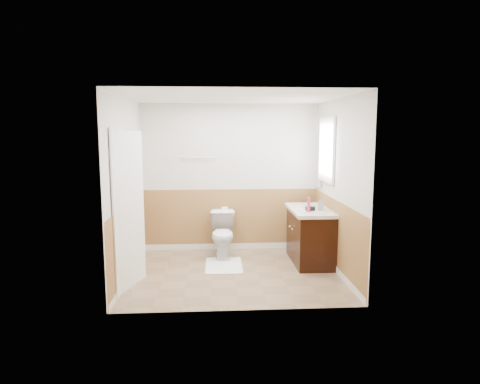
{
  "coord_description": "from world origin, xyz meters",
  "views": [
    {
      "loc": [
        -0.29,
        -5.9,
        2.03
      ],
      "look_at": [
        0.1,
        0.25,
        1.15
      ],
      "focal_mm": 31.67,
      "sensor_mm": 36.0,
      "label": 1
    }
  ],
  "objects": [
    {
      "name": "door_frame",
      "position": [
        -1.48,
        -0.45,
        1.03
      ],
      "size": [
        0.02,
        0.92,
        2.1
      ],
      "primitive_type": "cube",
      "color": "white",
      "rests_on": "wall_left"
    },
    {
      "name": "bath_mat",
      "position": [
        -0.14,
        0.32,
        0.01
      ],
      "size": [
        0.56,
        0.81,
        0.02
      ],
      "primitive_type": "cube",
      "rotation": [
        0.0,
        0.0,
        -0.01
      ],
      "color": "white",
      "rests_on": "floor"
    },
    {
      "name": "tp_holder_bar",
      "position": [
        -0.1,
        1.23,
        0.7
      ],
      "size": [
        0.14,
        0.02,
        0.02
      ],
      "primitive_type": "cylinder",
      "rotation": [
        0.0,
        1.57,
        0.0
      ],
      "color": "silver",
      "rests_on": "wall_back"
    },
    {
      "name": "hair_dryer_body",
      "position": [
        1.16,
        0.29,
        0.89
      ],
      "size": [
        0.14,
        0.07,
        0.07
      ],
      "primitive_type": "cylinder",
      "rotation": [
        0.0,
        1.57,
        0.0
      ],
      "color": "black",
      "rests_on": "countertop"
    },
    {
      "name": "wainscot_left",
      "position": [
        -1.49,
        0.0,
        0.5
      ],
      "size": [
        0.0,
        2.6,
        2.6
      ],
      "primitive_type": "plane",
      "rotation": [
        1.57,
        0.0,
        1.57
      ],
      "color": "#A27940",
      "rests_on": "floor"
    },
    {
      "name": "wall_left",
      "position": [
        -1.5,
        0.0,
        1.25
      ],
      "size": [
        0.0,
        3.0,
        3.0
      ],
      "primitive_type": "plane",
      "rotation": [
        1.57,
        0.0,
        1.57
      ],
      "color": "silver",
      "rests_on": "floor"
    },
    {
      "name": "vanity_knob_right",
      "position": [
        0.91,
        0.56,
        0.55
      ],
      "size": [
        0.03,
        0.03,
        0.03
      ],
      "primitive_type": "sphere",
      "color": "silver",
      "rests_on": "vanity_cabinet"
    },
    {
      "name": "vanity_knob_left",
      "position": [
        0.91,
        0.36,
        0.55
      ],
      "size": [
        0.03,
        0.03,
        0.03
      ],
      "primitive_type": "sphere",
      "color": "silver",
      "rests_on": "vanity_cabinet"
    },
    {
      "name": "toilet",
      "position": [
        -0.14,
        0.82,
        0.37
      ],
      "size": [
        0.42,
        0.72,
        0.73
      ],
      "primitive_type": "imported",
      "rotation": [
        0.0,
        0.0,
        -0.01
      ],
      "color": "white",
      "rests_on": "floor"
    },
    {
      "name": "soap_dispenser",
      "position": [
        1.33,
        0.31,
        0.95
      ],
      "size": [
        0.1,
        0.1,
        0.19
      ],
      "primitive_type": "imported",
      "rotation": [
        0.0,
        0.0,
        -0.21
      ],
      "color": "gray",
      "rests_on": "countertop"
    },
    {
      "name": "wall_back",
      "position": [
        0.0,
        1.3,
        1.25
      ],
      "size": [
        3.0,
        0.0,
        3.0
      ],
      "primitive_type": "plane",
      "rotation": [
        1.57,
        0.0,
        0.0
      ],
      "color": "silver",
      "rests_on": "floor"
    },
    {
      "name": "wall_right",
      "position": [
        1.5,
        0.0,
        1.25
      ],
      "size": [
        0.0,
        3.0,
        3.0
      ],
      "primitive_type": "plane",
      "rotation": [
        1.57,
        0.0,
        -1.57
      ],
      "color": "silver",
      "rests_on": "floor"
    },
    {
      "name": "wall_front",
      "position": [
        0.0,
        -1.3,
        1.25
      ],
      "size": [
        3.0,
        0.0,
        3.0
      ],
      "primitive_type": "plane",
      "rotation": [
        -1.57,
        0.0,
        0.0
      ],
      "color": "silver",
      "rests_on": "floor"
    },
    {
      "name": "ceiling",
      "position": [
        0.0,
        0.0,
        2.5
      ],
      "size": [
        3.0,
        3.0,
        0.0
      ],
      "primitive_type": "plane",
      "rotation": [
        3.14,
        0.0,
        0.0
      ],
      "color": "white",
      "rests_on": "floor"
    },
    {
      "name": "tp_roll",
      "position": [
        -0.1,
        1.23,
        0.7
      ],
      "size": [
        0.1,
        0.11,
        0.11
      ],
      "primitive_type": "cylinder",
      "rotation": [
        0.0,
        1.57,
        0.0
      ],
      "color": "white",
      "rests_on": "tp_holder_bar"
    },
    {
      "name": "window_frame",
      "position": [
        1.47,
        0.59,
        1.75
      ],
      "size": [
        0.04,
        0.8,
        1.0
      ],
      "primitive_type": "cube",
      "color": "white",
      "rests_on": "wall_right"
    },
    {
      "name": "tp_sheet",
      "position": [
        -0.1,
        1.23,
        0.59
      ],
      "size": [
        0.1,
        0.01,
        0.16
      ],
      "primitive_type": "cube",
      "color": "white",
      "rests_on": "tp_roll"
    },
    {
      "name": "faucet",
      "position": [
        1.39,
        0.61,
        0.92
      ],
      "size": [
        0.02,
        0.02,
        0.14
      ],
      "primitive_type": "cylinder",
      "color": "silver",
      "rests_on": "countertop"
    },
    {
      "name": "wainscot_front",
      "position": [
        0.0,
        -1.29,
        0.5
      ],
      "size": [
        3.0,
        0.0,
        3.0
      ],
      "primitive_type": "plane",
      "rotation": [
        -1.57,
        0.0,
        0.0
      ],
      "color": "#A27940",
      "rests_on": "floor"
    },
    {
      "name": "sink_basin",
      "position": [
        1.21,
        0.61,
        0.86
      ],
      "size": [
        0.36,
        0.36,
        0.02
      ],
      "primitive_type": "cylinder",
      "color": "silver",
      "rests_on": "countertop"
    },
    {
      "name": "mirror_panel",
      "position": [
        1.48,
        1.1,
        1.55
      ],
      "size": [
        0.02,
        0.35,
        0.9
      ],
      "primitive_type": "cube",
      "color": "silver",
      "rests_on": "wall_right"
    },
    {
      "name": "floor",
      "position": [
        0.0,
        0.0,
        0.0
      ],
      "size": [
        3.0,
        3.0,
        0.0
      ],
      "primitive_type": "plane",
      "color": "#8C7051",
      "rests_on": "ground"
    },
    {
      "name": "towel_bar",
      "position": [
        -0.55,
        1.25,
        1.6
      ],
      "size": [
        0.62,
        0.02,
        0.02
      ],
      "primitive_type": "cylinder",
      "rotation": [
        0.0,
        1.57,
        0.0
      ],
      "color": "silver",
      "rests_on": "wall_back"
    },
    {
      "name": "window_glass",
      "position": [
        1.49,
        0.59,
        1.75
      ],
      "size": [
        0.01,
        0.7,
        0.9
      ],
      "primitive_type": "cube",
      "color": "white",
      "rests_on": "wall_right"
    },
    {
      "name": "vanity_cabinet",
      "position": [
        1.21,
        0.46,
        0.4
      ],
      "size": [
        0.55,
        1.1,
        0.8
      ],
      "primitive_type": "cube",
      "color": "black",
      "rests_on": "floor"
    },
    {
      "name": "hair_dryer_handle",
      "position": [
        1.13,
        0.32,
        0.86
      ],
      "size": [
        0.03,
        0.03,
        0.07
      ],
      "primitive_type": "cylinder",
      "color": "black",
      "rests_on": "countertop"
    },
    {
      "name": "wainscot_back",
      "position": [
        0.0,
        1.29,
        0.5
      ],
      "size": [
        3.0,
        0.0,
        3.0
      ],
      "primitive_type": "plane",
      "rotation": [
        1.57,
        0.0,
        0.0
      ],
      "color": "#A27940",
      "rests_on": "floor"
    },
    {
      "name": "door_knob",
      "position": [
        -1.34,
        -0.12,
        0.95
      ],
      "size": [
        0.06,
        0.06,
        0.06
      ],
      "primitive_type": "sphere",
      "color": "silver",
      "rests_on": "door"
    },
    {
      "name": "wainscot_right",
      "position": [
        1.49,
        0.0,
        0.5
      ],
      "size": [
        0.0,
        2.6,
        2.6
      ],
      "primitive_type": "plane",
      "rotation": [
        1.57,
        0.0,
        -1.57
      ],
      "color": "#A27940",
      "rests_on": "floor"
    },
    {
      "name": "lotion_bottle",
      "position": [
        1.11,
        0.18,
        0.96
      ],
      "size": [
        0.05,
        0.05,
        0.22
      ],
      "primitive_type": "cylinder",
      "color": "#C83359",
      "rests_on": "countertop"
    },
    {
      "name": "countertop",
      "position": [
        1.2,
        0.46,
        0.83
      ],
      "size": [
        0.6,
        1.15,
        0.05
      ],
      "primitive_type": "cube",
      "color": "silver",
      "rests_on": "vanity_cabinet"
    },
    {
      "name": "door",
      "position": [
        -1.4,
        -0.45,
        1.02
      ],
      "size": [
        0.29,
        0.78,
        2.04
      ],
      "primitive_type": "cube",
      "rotation": [
        0.0,
        0.0,
        -0.31
      ],
      "color": "white",
      "rests_on": "wall_left"
    }
  ]
}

